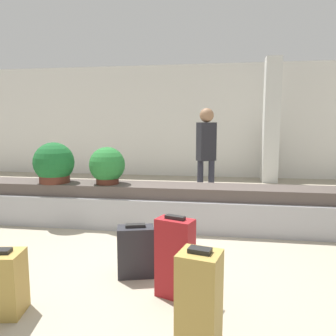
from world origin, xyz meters
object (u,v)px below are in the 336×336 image
(suitcase_0, at_px, (136,251))
(traveler_0, at_px, (206,148))
(pillar, at_px, (271,121))
(suitcase_3, at_px, (0,283))
(suitcase_1, at_px, (175,258))
(potted_plant_2, at_px, (54,164))
(potted_plant_1, at_px, (107,166))
(suitcase_2, at_px, (199,302))

(suitcase_0, height_order, traveler_0, traveler_0)
(pillar, xyz_separation_m, suitcase_3, (-3.03, -6.63, -1.34))
(suitcase_1, relative_size, suitcase_3, 1.36)
(suitcase_0, distance_m, suitcase_3, 1.22)
(pillar, relative_size, traveler_0, 1.78)
(suitcase_0, height_order, potted_plant_2, potted_plant_2)
(potted_plant_1, bearing_deg, potted_plant_2, -178.32)
(suitcase_1, distance_m, potted_plant_1, 2.39)
(suitcase_0, distance_m, suitcase_1, 0.57)
(suitcase_0, xyz_separation_m, potted_plant_1, (-0.84, 1.60, 0.64))
(potted_plant_1, relative_size, potted_plant_2, 0.90)
(suitcase_0, relative_size, suitcase_1, 0.73)
(potted_plant_1, bearing_deg, suitcase_0, -62.25)
(suitcase_3, bearing_deg, potted_plant_1, 78.62)
(suitcase_1, relative_size, potted_plant_1, 1.32)
(potted_plant_2, bearing_deg, suitcase_0, -43.21)
(suitcase_2, xyz_separation_m, suitcase_3, (-1.59, 0.18, -0.09))
(suitcase_0, height_order, potted_plant_1, potted_plant_1)
(pillar, distance_m, potted_plant_2, 5.73)
(suitcase_3, relative_size, traveler_0, 0.30)
(suitcase_0, bearing_deg, pillar, 54.60)
(pillar, distance_m, potted_plant_1, 5.20)
(pillar, xyz_separation_m, suitcase_1, (-1.69, -6.15, -1.25))
(suitcase_1, distance_m, suitcase_3, 1.42)
(suitcase_2, bearing_deg, pillar, 91.63)
(potted_plant_1, height_order, potted_plant_2, potted_plant_2)
(suitcase_1, relative_size, potted_plant_2, 1.19)
(suitcase_0, xyz_separation_m, potted_plant_2, (-1.67, 1.57, 0.66))
(suitcase_1, xyz_separation_m, potted_plant_1, (-1.28, 1.94, 0.54))
(suitcase_0, xyz_separation_m, suitcase_3, (-0.90, -0.82, 0.00))
(suitcase_2, bearing_deg, potted_plant_1, 134.03)
(suitcase_1, bearing_deg, suitcase_2, -49.76)
(suitcase_2, xyz_separation_m, traveler_0, (-0.11, 3.86, 0.74))
(suitcase_3, height_order, traveler_0, traveler_0)
(pillar, bearing_deg, suitcase_1, -105.36)
(pillar, distance_m, suitcase_2, 7.07)
(suitcase_2, relative_size, potted_plant_1, 1.29)
(potted_plant_2, bearing_deg, traveler_0, 29.77)
(pillar, height_order, suitcase_0, pillar)
(potted_plant_1, distance_m, traveler_0, 1.91)
(suitcase_0, bearing_deg, traveler_0, 63.33)
(potted_plant_1, height_order, traveler_0, traveler_0)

